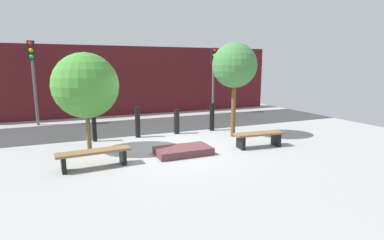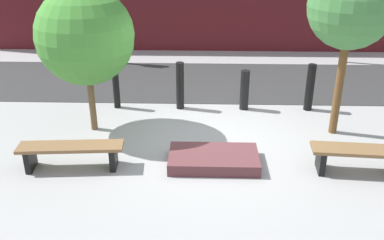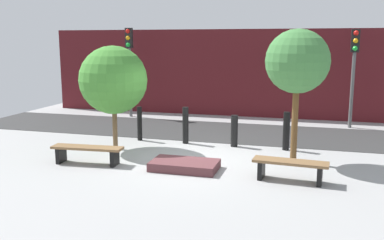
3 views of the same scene
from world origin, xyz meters
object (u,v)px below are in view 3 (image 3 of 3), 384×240
object	(u,v)px
bench_right	(290,167)
tree_behind_left_bench	(113,80)
bollard_left	(186,125)
traffic_light_west	(129,56)
bench_left	(87,151)
planter_bed	(185,165)
bollard_center	(234,131)
bollard_right	(286,131)
bollard_far_left	(140,124)
tree_behind_right_bench	(297,62)
traffic_light_mid_west	(354,60)

from	to	relation	value
bench_right	tree_behind_left_bench	distance (m)	5.42
bollard_left	traffic_light_west	distance (m)	5.49
bench_left	planter_bed	xyz separation A→B (m)	(2.46, 0.20, -0.22)
planter_bed	traffic_light_west	size ratio (longest dim) A/B	0.45
bollard_center	bollard_right	bearing A→B (deg)	0.00
planter_bed	bollard_center	xyz separation A→B (m)	(0.74, 2.56, 0.36)
bollard_center	bollard_right	distance (m)	1.47
bench_right	bollard_far_left	distance (m)	5.42
tree_behind_right_bench	traffic_light_mid_west	distance (m)	5.29
bollard_center	bollard_right	world-z (taller)	bollard_right
bench_right	tree_behind_right_bench	xyz separation A→B (m)	(0.00, 1.58, 2.19)
bollard_right	bench_left	bearing A→B (deg)	-149.43
tree_behind_left_bench	bollard_center	distance (m)	3.72
bollard_left	bollard_center	distance (m)	1.47
bench_right	planter_bed	distance (m)	2.48
bollard_left	bench_left	bearing A→B (deg)	-122.05
traffic_light_west	traffic_light_mid_west	distance (m)	8.38
traffic_light_mid_west	bollard_right	bearing A→B (deg)	-117.42
bollard_center	bollard_right	xyz separation A→B (m)	(1.47, 0.00, 0.08)
bollard_center	planter_bed	bearing A→B (deg)	-106.04
tree_behind_right_bench	bollard_right	world-z (taller)	tree_behind_right_bench
planter_bed	bollard_center	size ratio (longest dim) A/B	1.71
tree_behind_left_bench	traffic_light_mid_west	xyz separation A→B (m)	(6.65, 5.00, 0.42)
bollard_far_left	traffic_light_mid_west	xyz separation A→B (m)	(6.39, 3.82, 1.85)
bench_left	bollard_right	distance (m)	5.43
planter_bed	traffic_light_west	xyz separation A→B (m)	(-4.19, 6.38, 2.34)
bollard_far_left	bollard_right	size ratio (longest dim) A/B	0.97
planter_bed	tree_behind_left_bench	world-z (taller)	tree_behind_left_bench
bench_left	bollard_center	size ratio (longest dim) A/B	1.97
bollard_far_left	bench_left	bearing A→B (deg)	-95.30
tree_behind_right_bench	bollard_right	bearing A→B (deg)	102.24
planter_bed	tree_behind_left_bench	distance (m)	3.37
bollard_far_left	bollard_center	world-z (taller)	bollard_far_left
bench_right	traffic_light_mid_west	xyz separation A→B (m)	(1.73, 6.58, 2.04)
bollard_far_left	tree_behind_right_bench	bearing A→B (deg)	-14.19
bollard_center	bollard_left	bearing A→B (deg)	180.00
bench_left	bollard_right	bearing A→B (deg)	26.18
bench_right	traffic_light_west	size ratio (longest dim) A/B	0.47
bollard_left	bollard_right	bearing A→B (deg)	0.00
bollard_center	traffic_light_mid_west	distance (m)	5.49
bollard_left	bollard_right	distance (m)	2.94
bench_right	tree_behind_left_bench	world-z (taller)	tree_behind_left_bench
bollard_center	bollard_far_left	bearing A→B (deg)	180.00
bollard_right	tree_behind_left_bench	bearing A→B (deg)	-165.81
tree_behind_left_bench	bollard_far_left	world-z (taller)	tree_behind_left_bench
bench_right	tree_behind_right_bench	distance (m)	2.70
bench_left	bench_right	xyz separation A→B (m)	(4.92, 0.00, 0.00)
bench_left	bench_right	world-z (taller)	bench_right
planter_bed	bollard_far_left	bearing A→B (deg)	130.78
bollard_far_left	bollard_left	bearing A→B (deg)	0.00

